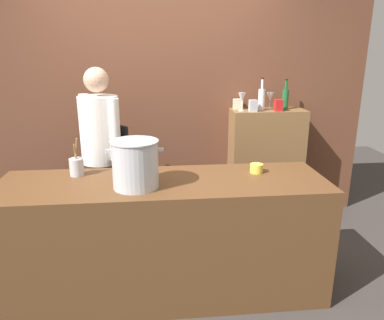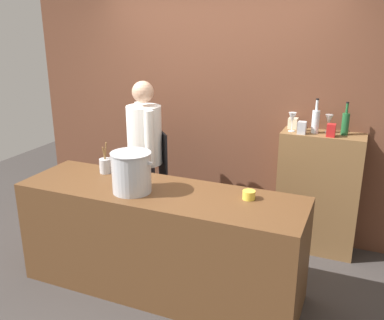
{
  "view_description": "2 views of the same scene",
  "coord_description": "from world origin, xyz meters",
  "px_view_note": "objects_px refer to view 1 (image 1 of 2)",
  "views": [
    {
      "loc": [
        -0.05,
        -2.5,
        1.81
      ],
      "look_at": [
        0.24,
        0.3,
        0.96
      ],
      "focal_mm": 34.8,
      "sensor_mm": 36.0,
      "label": 1
    },
    {
      "loc": [
        1.47,
        -2.8,
        2.2
      ],
      "look_at": [
        0.14,
        0.35,
        1.07
      ],
      "focal_mm": 39.59,
      "sensor_mm": 36.0,
      "label": 2
    }
  ],
  "objects_px": {
    "wine_bottle_clear": "(262,99)",
    "wine_glass_wide": "(270,98)",
    "butter_jar": "(256,168)",
    "spice_tin_silver": "(253,106)",
    "utensil_crock": "(77,166)",
    "stockpot_large": "(135,164)",
    "wine_bottle_green": "(285,98)",
    "chef": "(102,148)",
    "wine_glass_short": "(242,98)",
    "spice_tin_red": "(278,105)",
    "spice_tin_cream": "(238,104)"
  },
  "relations": [
    {
      "from": "wine_bottle_clear",
      "to": "wine_glass_wide",
      "type": "height_order",
      "value": "wine_bottle_clear"
    },
    {
      "from": "butter_jar",
      "to": "spice_tin_silver",
      "type": "relative_size",
      "value": 0.86
    },
    {
      "from": "utensil_crock",
      "to": "wine_glass_wide",
      "type": "xyz_separation_m",
      "value": [
        1.78,
        1.06,
        0.35
      ]
    },
    {
      "from": "stockpot_large",
      "to": "wine_glass_wide",
      "type": "distance_m",
      "value": 1.91
    },
    {
      "from": "stockpot_large",
      "to": "wine_glass_wide",
      "type": "xyz_separation_m",
      "value": [
        1.33,
        1.35,
        0.25
      ]
    },
    {
      "from": "stockpot_large",
      "to": "butter_jar",
      "type": "height_order",
      "value": "stockpot_large"
    },
    {
      "from": "stockpot_large",
      "to": "wine_bottle_green",
      "type": "xyz_separation_m",
      "value": [
        1.48,
        1.31,
        0.25
      ]
    },
    {
      "from": "chef",
      "to": "spice_tin_silver",
      "type": "height_order",
      "value": "chef"
    },
    {
      "from": "wine_bottle_clear",
      "to": "wine_glass_short",
      "type": "distance_m",
      "value": 0.21
    },
    {
      "from": "spice_tin_red",
      "to": "spice_tin_silver",
      "type": "bearing_deg",
      "value": -179.61
    },
    {
      "from": "stockpot_large",
      "to": "utensil_crock",
      "type": "distance_m",
      "value": 0.54
    },
    {
      "from": "chef",
      "to": "wine_bottle_green",
      "type": "distance_m",
      "value": 1.91
    },
    {
      "from": "spice_tin_cream",
      "to": "spice_tin_silver",
      "type": "relative_size",
      "value": 0.88
    },
    {
      "from": "stockpot_large",
      "to": "spice_tin_cream",
      "type": "relative_size",
      "value": 3.74
    },
    {
      "from": "chef",
      "to": "spice_tin_silver",
      "type": "xyz_separation_m",
      "value": [
        1.45,
        0.37,
        0.29
      ]
    },
    {
      "from": "chef",
      "to": "wine_glass_wide",
      "type": "distance_m",
      "value": 1.78
    },
    {
      "from": "wine_bottle_green",
      "to": "wine_glass_short",
      "type": "height_order",
      "value": "wine_bottle_green"
    },
    {
      "from": "butter_jar",
      "to": "spice_tin_cream",
      "type": "height_order",
      "value": "spice_tin_cream"
    },
    {
      "from": "wine_bottle_green",
      "to": "spice_tin_red",
      "type": "height_order",
      "value": "wine_bottle_green"
    },
    {
      "from": "stockpot_large",
      "to": "wine_glass_short",
      "type": "distance_m",
      "value": 1.63
    },
    {
      "from": "spice_tin_red",
      "to": "spice_tin_cream",
      "type": "height_order",
      "value": "spice_tin_red"
    },
    {
      "from": "chef",
      "to": "butter_jar",
      "type": "height_order",
      "value": "chef"
    },
    {
      "from": "stockpot_large",
      "to": "butter_jar",
      "type": "relative_size",
      "value": 3.85
    },
    {
      "from": "stockpot_large",
      "to": "utensil_crock",
      "type": "height_order",
      "value": "stockpot_large"
    },
    {
      "from": "butter_jar",
      "to": "wine_bottle_green",
      "type": "distance_m",
      "value": 1.3
    },
    {
      "from": "wine_bottle_clear",
      "to": "spice_tin_red",
      "type": "distance_m",
      "value": 0.18
    },
    {
      "from": "butter_jar",
      "to": "spice_tin_cream",
      "type": "relative_size",
      "value": 0.97
    },
    {
      "from": "chef",
      "to": "utensil_crock",
      "type": "height_order",
      "value": "chef"
    },
    {
      "from": "stockpot_large",
      "to": "wine_bottle_clear",
      "type": "height_order",
      "value": "wine_bottle_clear"
    },
    {
      "from": "wine_bottle_clear",
      "to": "spice_tin_cream",
      "type": "height_order",
      "value": "wine_bottle_clear"
    },
    {
      "from": "stockpot_large",
      "to": "spice_tin_red",
      "type": "bearing_deg",
      "value": 41.03
    },
    {
      "from": "wine_bottle_green",
      "to": "spice_tin_cream",
      "type": "bearing_deg",
      "value": 172.58
    },
    {
      "from": "wine_glass_wide",
      "to": "spice_tin_silver",
      "type": "bearing_deg",
      "value": -144.8
    },
    {
      "from": "utensil_crock",
      "to": "spice_tin_silver",
      "type": "xyz_separation_m",
      "value": [
        1.56,
        0.9,
        0.29
      ]
    },
    {
      "from": "chef",
      "to": "wine_glass_wide",
      "type": "bearing_deg",
      "value": -113.73
    },
    {
      "from": "wine_bottle_clear",
      "to": "stockpot_large",
      "type": "bearing_deg",
      "value": -133.76
    },
    {
      "from": "butter_jar",
      "to": "wine_bottle_clear",
      "type": "distance_m",
      "value": 1.17
    },
    {
      "from": "utensil_crock",
      "to": "spice_tin_silver",
      "type": "relative_size",
      "value": 2.44
    },
    {
      "from": "spice_tin_cream",
      "to": "wine_glass_short",
      "type": "bearing_deg",
      "value": -85.33
    },
    {
      "from": "spice_tin_red",
      "to": "wine_glass_short",
      "type": "bearing_deg",
      "value": 170.94
    },
    {
      "from": "wine_bottle_clear",
      "to": "spice_tin_red",
      "type": "relative_size",
      "value": 2.78
    },
    {
      "from": "wine_glass_short",
      "to": "spice_tin_silver",
      "type": "height_order",
      "value": "wine_glass_short"
    },
    {
      "from": "chef",
      "to": "spice_tin_cream",
      "type": "bearing_deg",
      "value": -108.72
    },
    {
      "from": "wine_bottle_clear",
      "to": "utensil_crock",
      "type": "bearing_deg",
      "value": -149.42
    },
    {
      "from": "chef",
      "to": "spice_tin_cream",
      "type": "xyz_separation_m",
      "value": [
        1.33,
        0.55,
        0.29
      ]
    },
    {
      "from": "spice_tin_silver",
      "to": "chef",
      "type": "bearing_deg",
      "value": -165.63
    },
    {
      "from": "chef",
      "to": "stockpot_large",
      "type": "height_order",
      "value": "chef"
    },
    {
      "from": "wine_bottle_clear",
      "to": "wine_glass_wide",
      "type": "relative_size",
      "value": 1.92
    },
    {
      "from": "wine_glass_wide",
      "to": "spice_tin_red",
      "type": "distance_m",
      "value": 0.17
    },
    {
      "from": "utensil_crock",
      "to": "wine_glass_wide",
      "type": "distance_m",
      "value": 2.1
    }
  ]
}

